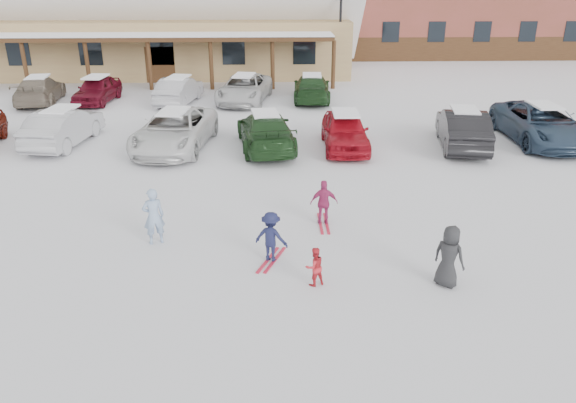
{
  "coord_description": "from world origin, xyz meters",
  "views": [
    {
      "loc": [
        -0.13,
        -12.76,
        6.79
      ],
      "look_at": [
        0.3,
        1.0,
        1.0
      ],
      "focal_mm": 35.0,
      "sensor_mm": 36.0,
      "label": 1
    }
  ],
  "objects_px": {
    "child_magenta": "(324,203)",
    "parked_car_8": "(97,90)",
    "bystander_dark": "(449,256)",
    "parked_car_4": "(345,131)",
    "parked_car_7": "(40,90)",
    "parked_car_3": "(266,131)",
    "parked_car_5": "(463,129)",
    "lamp_post": "(340,19)",
    "parked_car_6": "(541,124)",
    "adult_skier": "(154,216)",
    "parked_car_11": "(312,88)",
    "child_navy": "(271,237)",
    "parked_car_1": "(63,127)",
    "parked_car_10": "(244,89)",
    "day_lodge": "(140,11)",
    "parked_car_2": "(175,130)",
    "parked_car_9": "(179,90)",
    "toddler_red": "(315,267)"
  },
  "relations": [
    {
      "from": "parked_car_4",
      "to": "bystander_dark",
      "type": "bearing_deg",
      "value": -83.0
    },
    {
      "from": "day_lodge",
      "to": "bystander_dark",
      "type": "relative_size",
      "value": 19.64
    },
    {
      "from": "parked_car_2",
      "to": "parked_car_11",
      "type": "bearing_deg",
      "value": 61.77
    },
    {
      "from": "adult_skier",
      "to": "parked_car_1",
      "type": "distance_m",
      "value": 10.54
    },
    {
      "from": "lamp_post",
      "to": "parked_car_6",
      "type": "relative_size",
      "value": 1.19
    },
    {
      "from": "parked_car_2",
      "to": "parked_car_9",
      "type": "xyz_separation_m",
      "value": [
        -1.03,
        8.04,
        -0.06
      ]
    },
    {
      "from": "parked_car_9",
      "to": "parked_car_10",
      "type": "height_order",
      "value": "parked_car_10"
    },
    {
      "from": "parked_car_6",
      "to": "parked_car_10",
      "type": "relative_size",
      "value": 1.09
    },
    {
      "from": "parked_car_6",
      "to": "bystander_dark",
      "type": "bearing_deg",
      "value": -122.32
    },
    {
      "from": "parked_car_7",
      "to": "parked_car_2",
      "type": "bearing_deg",
      "value": 127.18
    },
    {
      "from": "child_navy",
      "to": "parked_car_2",
      "type": "relative_size",
      "value": 0.24
    },
    {
      "from": "day_lodge",
      "to": "parked_car_8",
      "type": "distance_m",
      "value": 10.96
    },
    {
      "from": "parked_car_2",
      "to": "parked_car_7",
      "type": "bearing_deg",
      "value": 142.37
    },
    {
      "from": "toddler_red",
      "to": "parked_car_10",
      "type": "bearing_deg",
      "value": -106.1
    },
    {
      "from": "parked_car_4",
      "to": "parked_car_10",
      "type": "height_order",
      "value": "parked_car_4"
    },
    {
      "from": "child_magenta",
      "to": "parked_car_2",
      "type": "distance_m",
      "value": 9.08
    },
    {
      "from": "parked_car_1",
      "to": "child_magenta",
      "type": "bearing_deg",
      "value": 148.55
    },
    {
      "from": "child_navy",
      "to": "parked_car_11",
      "type": "bearing_deg",
      "value": -75.69
    },
    {
      "from": "parked_car_2",
      "to": "adult_skier",
      "type": "bearing_deg",
      "value": -77.73
    },
    {
      "from": "parked_car_5",
      "to": "parked_car_10",
      "type": "xyz_separation_m",
      "value": [
        -9.1,
        8.55,
        -0.06
      ]
    },
    {
      "from": "parked_car_5",
      "to": "parked_car_1",
      "type": "bearing_deg",
      "value": 6.91
    },
    {
      "from": "adult_skier",
      "to": "parked_car_8",
      "type": "bearing_deg",
      "value": -90.78
    },
    {
      "from": "parked_car_4",
      "to": "parked_car_10",
      "type": "xyz_separation_m",
      "value": [
        -4.36,
        8.56,
        -0.01
      ]
    },
    {
      "from": "parked_car_4",
      "to": "parked_car_11",
      "type": "bearing_deg",
      "value": 95.98
    },
    {
      "from": "child_magenta",
      "to": "parked_car_11",
      "type": "distance_m",
      "value": 15.94
    },
    {
      "from": "bystander_dark",
      "to": "parked_car_10",
      "type": "relative_size",
      "value": 0.29
    },
    {
      "from": "day_lodge",
      "to": "parked_car_6",
      "type": "relative_size",
      "value": 5.16
    },
    {
      "from": "toddler_red",
      "to": "parked_car_4",
      "type": "bearing_deg",
      "value": -123.98
    },
    {
      "from": "child_magenta",
      "to": "parked_car_8",
      "type": "xyz_separation_m",
      "value": [
        -10.75,
        15.79,
        0.04
      ]
    },
    {
      "from": "parked_car_2",
      "to": "parked_car_3",
      "type": "xyz_separation_m",
      "value": [
        3.62,
        -0.14,
        -0.04
      ]
    },
    {
      "from": "toddler_red",
      "to": "bystander_dark",
      "type": "distance_m",
      "value": 3.05
    },
    {
      "from": "child_navy",
      "to": "adult_skier",
      "type": "bearing_deg",
      "value": 2.35
    },
    {
      "from": "lamp_post",
      "to": "parked_car_10",
      "type": "xyz_separation_m",
      "value": [
        -5.79,
        -6.07,
        -3.04
      ]
    },
    {
      "from": "child_magenta",
      "to": "parked_car_9",
      "type": "distance_m",
      "value": 16.65
    },
    {
      "from": "child_magenta",
      "to": "parked_car_4",
      "type": "xyz_separation_m",
      "value": [
        1.48,
        7.16,
        0.08
      ]
    },
    {
      "from": "parked_car_10",
      "to": "parked_car_11",
      "type": "distance_m",
      "value": 3.66
    },
    {
      "from": "parked_car_4",
      "to": "parked_car_7",
      "type": "relative_size",
      "value": 0.9
    },
    {
      "from": "bystander_dark",
      "to": "parked_car_10",
      "type": "xyz_separation_m",
      "value": [
        -5.4,
        19.12,
        -0.02
      ]
    },
    {
      "from": "parked_car_7",
      "to": "parked_car_5",
      "type": "bearing_deg",
      "value": 148.67
    },
    {
      "from": "child_magenta",
      "to": "parked_car_3",
      "type": "distance_m",
      "value": 7.42
    },
    {
      "from": "adult_skier",
      "to": "parked_car_11",
      "type": "relative_size",
      "value": 0.33
    },
    {
      "from": "parked_car_10",
      "to": "day_lodge",
      "type": "bearing_deg",
      "value": 134.42
    },
    {
      "from": "day_lodge",
      "to": "parked_car_1",
      "type": "bearing_deg",
      "value": -88.72
    },
    {
      "from": "bystander_dark",
      "to": "parked_car_4",
      "type": "height_order",
      "value": "bystander_dark"
    },
    {
      "from": "adult_skier",
      "to": "parked_car_9",
      "type": "relative_size",
      "value": 0.36
    },
    {
      "from": "day_lodge",
      "to": "parked_car_7",
      "type": "relative_size",
      "value": 6.06
    },
    {
      "from": "parked_car_1",
      "to": "parked_car_6",
      "type": "distance_m",
      "value": 19.64
    },
    {
      "from": "parked_car_3",
      "to": "parked_car_5",
      "type": "bearing_deg",
      "value": 172.54
    },
    {
      "from": "lamp_post",
      "to": "child_navy",
      "type": "xyz_separation_m",
      "value": [
        -4.41,
        -23.9,
        -3.11
      ]
    },
    {
      "from": "day_lodge",
      "to": "parked_car_9",
      "type": "xyz_separation_m",
      "value": [
        4.0,
        -10.85,
        -3.24
      ]
    }
  ]
}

